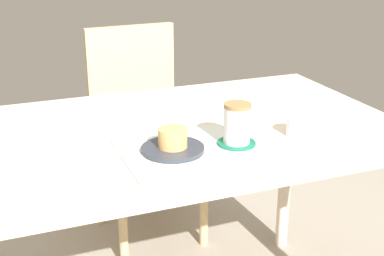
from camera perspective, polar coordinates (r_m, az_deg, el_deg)
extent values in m
cylinder|color=beige|center=(2.23, 9.96, -4.43)|extent=(0.05, 0.05, 0.70)
cube|color=beige|center=(1.55, -2.53, -0.58)|extent=(1.34, 0.78, 0.04)
cylinder|color=#D1B27F|center=(2.25, 1.28, -7.68)|extent=(0.04, 0.04, 0.43)
cylinder|color=#D1B27F|center=(2.14, -7.42, -9.46)|extent=(0.04, 0.04, 0.43)
cylinder|color=#D1B27F|center=(2.54, -2.15, -4.22)|extent=(0.04, 0.04, 0.43)
cylinder|color=#D1B27F|center=(2.45, -9.89, -5.60)|extent=(0.04, 0.04, 0.43)
cube|color=#D1B27F|center=(2.24, -4.71, -1.37)|extent=(0.44, 0.44, 0.04)
cube|color=#D1B27F|center=(2.34, -6.49, 5.58)|extent=(0.39, 0.05, 0.43)
cube|color=silver|center=(1.38, 0.60, -2.40)|extent=(0.39, 0.30, 0.00)
cylinder|color=#333842|center=(1.37, -2.06, -2.25)|extent=(0.16, 0.16, 0.01)
cylinder|color=#E0A860|center=(1.36, -2.08, -1.05)|extent=(0.07, 0.07, 0.05)
cylinder|color=#196B4C|center=(1.42, 4.76, -1.62)|extent=(0.10, 0.10, 0.00)
cylinder|color=white|center=(1.40, 4.82, 0.32)|extent=(0.07, 0.07, 0.10)
cylinder|color=#9E7547|center=(1.39, 4.89, 2.41)|extent=(0.07, 0.07, 0.01)
torus|color=white|center=(1.42, 6.18, 0.59)|extent=(0.06, 0.01, 0.06)
cube|color=silver|center=(1.31, -14.33, -4.51)|extent=(0.16, 0.16, 0.00)
cylinder|color=white|center=(1.51, 11.35, 0.12)|extent=(0.07, 0.07, 0.05)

